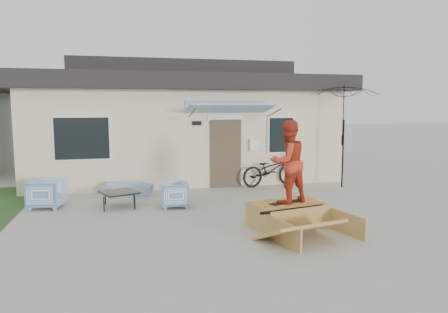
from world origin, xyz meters
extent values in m
plane|color=#A5A697|center=(0.00, 0.00, 0.00)|extent=(90.00, 90.00, 0.00)
cube|color=beige|center=(0.00, 8.00, 1.50)|extent=(10.00, 7.00, 3.00)
cube|color=black|center=(0.00, 8.00, 3.25)|extent=(10.80, 7.80, 0.50)
cube|color=black|center=(0.00, 8.00, 3.80)|extent=(7.50, 4.50, 0.60)
cube|color=#4C3D2B|center=(1.00, 4.46, 1.05)|extent=(0.95, 0.08, 2.10)
cube|color=white|center=(-3.20, 4.47, 1.60)|extent=(1.60, 0.06, 1.30)
cube|color=white|center=(2.80, 4.47, 1.60)|extent=(0.90, 0.06, 1.20)
cube|color=#356CAF|center=(1.00, 3.95, 2.45)|extent=(2.50, 1.09, 0.29)
imported|color=#356CAF|center=(-1.98, 4.06, 0.27)|extent=(1.43, 0.74, 0.54)
imported|color=#356CAF|center=(-3.93, 2.96, 0.39)|extent=(0.85, 0.89, 0.79)
imported|color=#356CAF|center=(-0.85, 2.30, 0.34)|extent=(0.66, 0.70, 0.69)
cube|color=black|center=(-2.19, 2.59, 0.20)|extent=(1.05, 1.05, 0.40)
imported|color=black|center=(2.42, 4.35, 0.63)|extent=(2.06, 1.05, 1.26)
cylinder|color=black|center=(4.52, 3.63, 1.05)|extent=(0.05, 0.05, 2.10)
imported|color=black|center=(4.52, 3.63, 1.75)|extent=(2.10, 1.94, 0.90)
cube|color=black|center=(1.25, 0.11, 0.52)|extent=(0.86, 0.47, 0.05)
imported|color=#B8331C|center=(1.25, 0.11, 1.40)|extent=(0.99, 0.86, 1.72)
camera|label=1|loc=(-2.00, -7.79, 2.51)|focal=33.04mm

